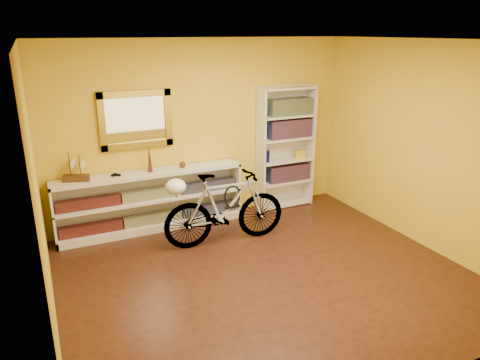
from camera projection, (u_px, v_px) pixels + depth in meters
name	position (u px, v px, depth m)	size (l,w,h in m)	color
floor	(265.00, 276.00, 5.20)	(4.50, 4.00, 0.01)	black
ceiling	(270.00, 39.00, 4.38)	(4.50, 4.00, 0.01)	silver
back_wall	(202.00, 131.00, 6.52)	(4.50, 0.01, 2.60)	gold
left_wall	(38.00, 199.00, 3.89)	(0.01, 4.00, 2.60)	gold
right_wall	(425.00, 146.00, 5.69)	(0.01, 4.00, 2.60)	gold
gilt_mirror	(136.00, 120.00, 6.03)	(0.98, 0.06, 0.78)	olive
wall_socket	(257.00, 191.00, 7.19)	(0.09, 0.01, 0.09)	silver
console_unit	(151.00, 201.00, 6.29)	(2.60, 0.35, 0.85)	silver
cd_row_lower	(153.00, 218.00, 6.36)	(2.50, 0.13, 0.14)	black
cd_row_upper	(151.00, 194.00, 6.24)	(2.50, 0.13, 0.14)	navy
model_ship	(75.00, 167.00, 5.72)	(0.33, 0.12, 0.39)	#3B2410
toy_car	(116.00, 176.00, 5.98)	(0.00, 0.00, 0.00)	black
bronze_ornament	(150.00, 158.00, 6.10)	(0.07, 0.07, 0.39)	#57311D
decorative_orb	(183.00, 165.00, 6.33)	(0.09, 0.09, 0.09)	#57311D
bookcase	(286.00, 148.00, 7.01)	(0.90, 0.30, 1.90)	silver
book_row_a	(287.00, 172.00, 7.16)	(0.70, 0.22, 0.26)	maroon
book_row_b	(289.00, 128.00, 6.93)	(0.70, 0.22, 0.28)	maroon
book_row_c	(290.00, 107.00, 6.83)	(0.70, 0.22, 0.25)	navy
travel_mug	(267.00, 156.00, 6.89)	(0.08, 0.08, 0.18)	#16199D
red_tin	(274.00, 109.00, 6.76)	(0.15, 0.15, 0.19)	maroon
yellow_bag	(300.00, 154.00, 7.11)	(0.16, 0.11, 0.13)	gold
bicycle	(225.00, 208.00, 5.86)	(1.67, 0.43, 0.98)	silver
helmet	(176.00, 187.00, 5.53)	(0.26, 0.25, 0.19)	white
u_lock	(232.00, 196.00, 5.85)	(0.23, 0.23, 0.03)	black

